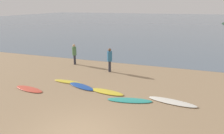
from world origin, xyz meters
name	(u,v)px	position (x,y,z in m)	size (l,w,h in m)	color
ground_plane	(135,66)	(0.00, 10.00, -0.10)	(120.00, 120.00, 0.20)	#997C5B
ocean_water	(169,21)	(0.00, 60.05, 0.00)	(140.00, 100.00, 0.01)	slate
surfboard_0	(29,89)	(-4.75, 3.13, 0.04)	(1.99, 0.58, 0.08)	#D84C38
surfboard_1	(68,82)	(-3.21, 4.83, 0.04)	(1.95, 0.45, 0.09)	yellow
surfboard_2	(81,86)	(-2.09, 4.45, 0.05)	(2.03, 0.57, 0.10)	#1E479E
surfboard_3	(107,92)	(-0.35, 4.18, 0.04)	(2.02, 0.58, 0.09)	yellow
surfboard_4	(130,100)	(1.10, 3.60, 0.03)	(2.30, 0.58, 0.07)	teal
surfboard_5	(172,102)	(3.16, 4.09, 0.05)	(2.39, 0.59, 0.09)	silver
person_0	(74,53)	(-4.72, 8.54, 0.99)	(0.34, 0.34, 1.68)	#2D2D38
person_1	(110,58)	(-1.38, 7.66, 1.03)	(0.35, 0.35, 1.75)	#2D2D38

